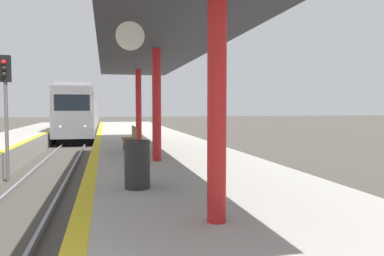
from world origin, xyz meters
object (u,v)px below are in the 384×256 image
(trash_bin, at_px, (137,164))
(signal_mid, at_px, (6,94))
(bench, at_px, (131,139))
(train, at_px, (83,112))

(trash_bin, bearing_deg, signal_mid, 121.30)
(trash_bin, relative_size, bench, 0.49)
(signal_mid, relative_size, bench, 2.23)
(train, bearing_deg, trash_bin, -84.74)
(signal_mid, height_order, trash_bin, signal_mid)
(signal_mid, relative_size, trash_bin, 4.53)
(train, distance_m, signal_mid, 22.18)
(signal_mid, distance_m, trash_bin, 7.65)
(signal_mid, distance_m, bench, 4.48)
(train, xyz_separation_m, signal_mid, (-1.26, -22.13, 0.88))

